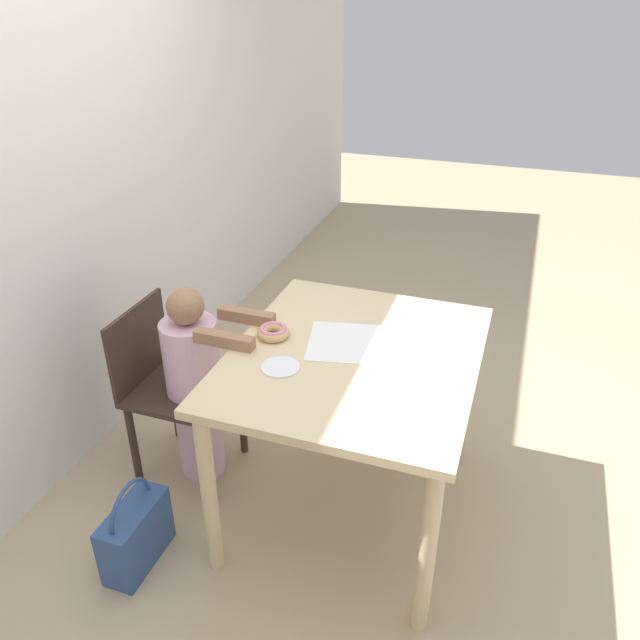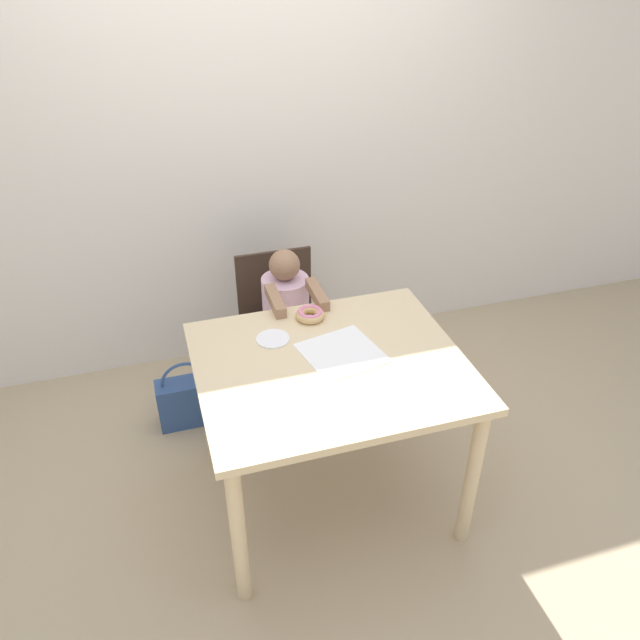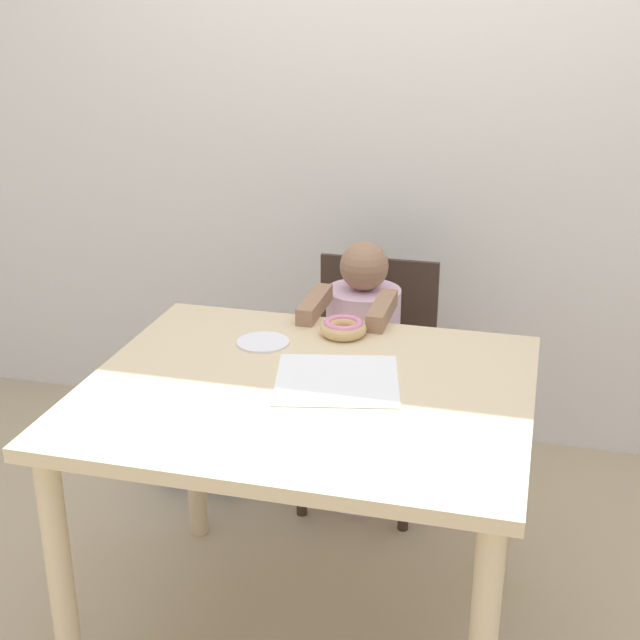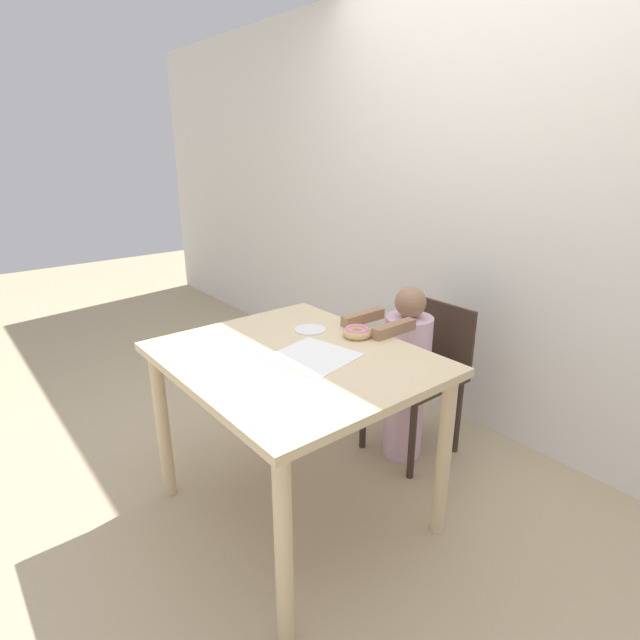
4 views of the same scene
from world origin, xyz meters
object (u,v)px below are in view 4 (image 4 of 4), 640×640
child_figure (405,374)px  handbag (333,393)px  donut (357,332)px  chair (420,374)px

child_figure → handbag: 0.65m
child_figure → donut: size_ratio=7.19×
handbag → chair: bearing=13.2°
chair → donut: bearing=-87.4°
child_figure → handbag: size_ratio=2.39×
child_figure → handbag: child_figure is taller
donut → handbag: bearing=148.1°
child_figure → chair: bearing=90.0°
donut → chair: bearing=92.6°
chair → donut: (0.02, -0.49, 0.36)m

